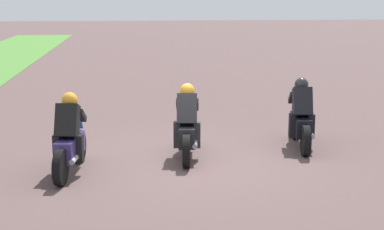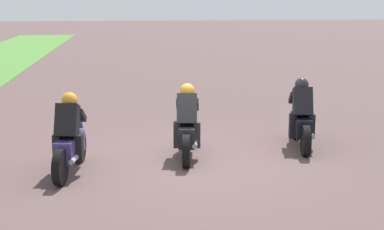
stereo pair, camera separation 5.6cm
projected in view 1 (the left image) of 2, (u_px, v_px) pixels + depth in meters
ground_plane at (194, 160)px, 11.53m from camera, size 120.00×120.00×0.00m
rider_lane_a at (301, 119)px, 12.40m from camera, size 2.04×0.59×1.51m
rider_lane_b at (187, 127)px, 11.63m from camera, size 2.04×0.58×1.51m
rider_lane_c at (70, 141)px, 10.58m from camera, size 2.04×0.59×1.51m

